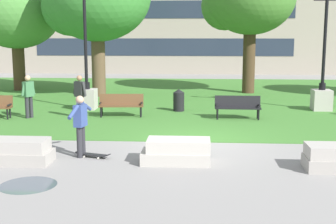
% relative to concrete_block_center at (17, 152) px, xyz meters
% --- Properties ---
extents(ground_plane, '(140.00, 140.00, 0.00)m').
position_rel_concrete_block_center_xyz_m(ground_plane, '(4.76, 2.62, -0.31)').
color(ground_plane, gray).
extents(grass_lawn, '(40.00, 20.00, 0.02)m').
position_rel_concrete_block_center_xyz_m(grass_lawn, '(4.76, 12.62, -0.30)').
color(grass_lawn, '#3D752D').
rests_on(grass_lawn, ground).
extents(concrete_block_center, '(1.80, 0.90, 0.64)m').
position_rel_concrete_block_center_xyz_m(concrete_block_center, '(0.00, 0.00, 0.00)').
color(concrete_block_center, '#9E9991').
rests_on(concrete_block_center, ground).
extents(concrete_block_left, '(1.81, 0.90, 0.64)m').
position_rel_concrete_block_center_xyz_m(concrete_block_left, '(4.22, 0.27, 0.00)').
color(concrete_block_left, '#B2ADA3').
rests_on(concrete_block_left, ground).
extents(person_skateboarder, '(0.31, 1.56, 1.71)m').
position_rel_concrete_block_center_xyz_m(person_skateboarder, '(1.55, 0.71, 0.67)').
color(person_skateboarder, '#28282D').
rests_on(person_skateboarder, ground).
extents(skateboard, '(1.03, 0.49, 0.14)m').
position_rel_concrete_block_center_xyz_m(skateboard, '(1.88, 0.65, -0.22)').
color(skateboard, black).
rests_on(skateboard, ground).
extents(puddle, '(1.30, 1.30, 0.01)m').
position_rel_concrete_block_center_xyz_m(puddle, '(0.94, -1.78, -0.30)').
color(puddle, '#47515B').
rests_on(puddle, ground).
extents(park_bench_near_right, '(1.80, 0.55, 0.90)m').
position_rel_concrete_block_center_xyz_m(park_bench_near_right, '(6.33, 6.72, 0.23)').
color(park_bench_near_right, black).
rests_on(park_bench_near_right, grass_lawn).
extents(park_bench_far_right, '(1.84, 0.67, 0.90)m').
position_rel_concrete_block_center_xyz_m(park_bench_far_right, '(1.64, 6.95, 0.23)').
color(park_bench_far_right, brown).
rests_on(park_bench_far_right, grass_lawn).
extents(lamp_post_right, '(1.32, 0.80, 5.25)m').
position_rel_concrete_block_center_xyz_m(lamp_post_right, '(10.18, 9.02, 0.77)').
color(lamp_post_right, '#ADA89E').
rests_on(lamp_post_right, grass_lawn).
extents(lamp_post_left, '(1.32, 0.80, 5.43)m').
position_rel_concrete_block_center_xyz_m(lamp_post_left, '(-0.17, 8.62, 0.80)').
color(lamp_post_left, '#ADA89E').
rests_on(lamp_post_left, grass_lawn).
extents(tree_far_left, '(5.49, 5.23, 6.87)m').
position_rel_concrete_block_center_xyz_m(tree_far_left, '(-5.86, 15.28, 4.29)').
color(tree_far_left, '#4C3823').
rests_on(tree_far_left, grass_lawn).
extents(trash_bin, '(0.49, 0.49, 0.96)m').
position_rel_concrete_block_center_xyz_m(trash_bin, '(3.93, 8.39, 0.20)').
color(trash_bin, black).
rests_on(trash_bin, grass_lawn).
extents(person_bystander_near_lawn, '(0.47, 0.56, 1.71)m').
position_rel_concrete_block_center_xyz_m(person_bystander_near_lawn, '(-1.98, 6.34, 0.68)').
color(person_bystander_near_lawn, '#28282D').
rests_on(person_bystander_near_lawn, grass_lawn).
extents(person_bystander_far_lawn, '(0.69, 0.58, 1.71)m').
position_rel_concrete_block_center_xyz_m(person_bystander_far_lawn, '(0.07, 6.48, 0.68)').
color(person_bystander_far_lawn, '#384C7A').
rests_on(person_bystander_far_lawn, grass_lawn).
extents(building_facade_distant, '(28.02, 1.03, 10.99)m').
position_rel_concrete_block_center_xyz_m(building_facade_distant, '(1.89, 27.12, 5.18)').
color(building_facade_distant, gray).
rests_on(building_facade_distant, ground).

